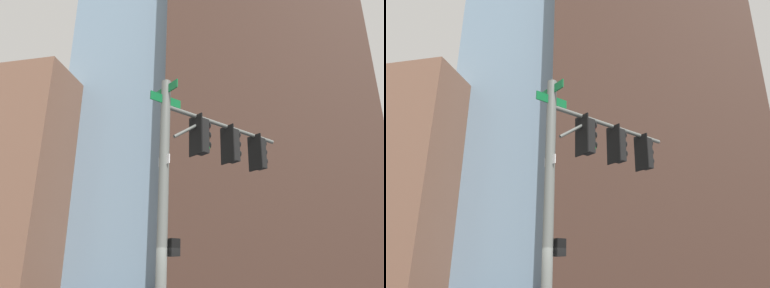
{
  "view_description": "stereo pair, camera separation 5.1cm",
  "coord_description": "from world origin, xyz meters",
  "views": [
    {
      "loc": [
        2.37,
        -8.55,
        1.95
      ],
      "look_at": [
        0.56,
        0.49,
        5.25
      ],
      "focal_mm": 33.74,
      "sensor_mm": 36.0,
      "label": 1
    },
    {
      "loc": [
        2.41,
        -8.54,
        1.95
      ],
      "look_at": [
        0.56,
        0.49,
        5.25
      ],
      "focal_mm": 33.74,
      "sensor_mm": 36.0,
      "label": 2
    }
  ],
  "objects": [
    {
      "name": "building_brick_midblock",
      "position": [
        -33.1,
        35.39,
        14.54
      ],
      "size": [
        19.04,
        14.49,
        29.07
      ],
      "primitive_type": "cube",
      "color": "#845B47",
      "rests_on": "ground_plane"
    },
    {
      "name": "signal_pole_assembly",
      "position": [
        0.82,
        0.8,
        4.62
      ],
      "size": [
        3.25,
        3.81,
        6.85
      ],
      "rotation": [
        0.0,
        0.0,
        0.88
      ],
      "color": "slate",
      "rests_on": "ground_plane"
    },
    {
      "name": "building_glass_tower",
      "position": [
        -10.81,
        47.78,
        34.2
      ],
      "size": [
        31.21,
        22.91,
        68.4
      ],
      "primitive_type": "cube",
      "color": "#7A99B2",
      "rests_on": "ground_plane"
    },
    {
      "name": "building_brick_nearside",
      "position": [
        3.47,
        43.39,
        29.24
      ],
      "size": [
        26.05,
        21.22,
        58.48
      ],
      "primitive_type": "cube",
      "color": "#4C3328",
      "rests_on": "ground_plane"
    }
  ]
}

